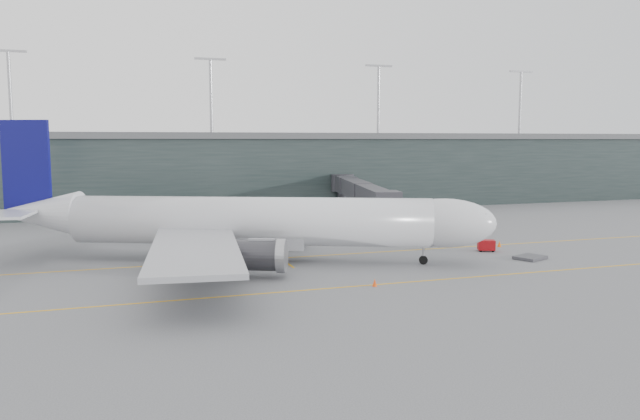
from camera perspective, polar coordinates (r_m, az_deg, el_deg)
name	(u,v)px	position (r m, az deg, el deg)	size (l,w,h in m)	color
ground	(232,255)	(76.30, -8.08, -4.06)	(320.00, 320.00, 0.00)	#525256
taxiline_a	(238,261)	(72.43, -7.52, -4.61)	(160.00, 0.25, 0.02)	gold
taxiline_b	(271,293)	(57.14, -4.49, -7.56)	(160.00, 0.25, 0.02)	gold
taxiline_lead_main	(241,230)	(96.60, -7.27, -1.84)	(0.25, 60.00, 0.02)	gold
terminal	(181,170)	(132.68, -12.59, 3.60)	(240.00, 36.00, 29.00)	#1F2A2A
main_aircraft	(248,222)	(71.15, -6.59, -1.11)	(54.91, 50.65, 16.11)	silver
jet_bridge	(348,189)	(107.08, 2.54, 1.90)	(13.01, 46.73, 7.17)	#303036
gse_cart	(486,245)	(80.36, 14.96, -3.12)	(2.42, 2.04, 1.41)	#9E0B10
baggage_dolly	(530,257)	(76.73, 18.66, -4.13)	(3.36, 2.69, 0.34)	#3B3A40
uld_a	(182,238)	(84.61, -12.48, -2.53)	(2.21, 2.01, 1.64)	#343338
uld_b	(192,235)	(86.21, -11.64, -2.28)	(2.37, 2.10, 1.82)	#343338
uld_c	(215,233)	(87.20, -9.58, -2.08)	(2.71, 2.49, 1.99)	#343338
cone_nose	(499,244)	(84.26, 16.08, -2.99)	(0.50, 0.50, 0.79)	#F9610D
cone_wing_stbd	(375,283)	(59.59, 5.02, -6.62)	(0.46, 0.46, 0.74)	#FF4A0E
cone_wing_port	(290,236)	(87.75, -2.78, -2.42)	(0.40, 0.40, 0.64)	#D13C0B
cone_tail	(153,278)	(63.64, -15.03, -5.99)	(0.45, 0.45, 0.72)	#D06A0B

